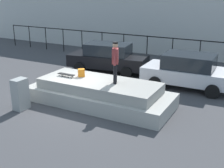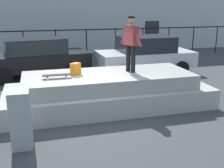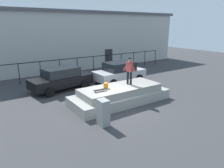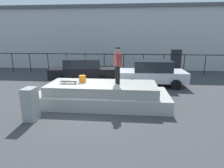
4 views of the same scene
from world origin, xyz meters
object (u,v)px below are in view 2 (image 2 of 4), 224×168
Objects in this scene: skateboard at (57,75)px; backpack at (76,69)px; utility_box at (21,119)px; skateboarder at (131,40)px; car_silver_sedan_mid at (145,54)px; car_black_sedan_near at (36,57)px.

backpack reaches higher than skateboard.
backpack is 2.71m from utility_box.
car_silver_sedan_mid is at bearing 62.02° from skateboarder.
skateboarder is 2.47m from skateboard.
skateboarder is at bearing -117.98° from car_silver_sedan_mid.
skateboard is at bearing -173.98° from skateboarder.
car_black_sedan_near is 4.91m from car_silver_sedan_mid.
utility_box reaches higher than skateboard.
skateboard is 4.77m from car_black_sedan_near.
skateboarder is 0.39× the size of car_silver_sedan_mid.
backpack is at bearing 28.86° from skateboard.
utility_box is (-0.44, -6.58, -0.21)m from car_black_sedan_near.
backpack is (-1.71, 0.08, -0.80)m from skateboarder.
utility_box is at bearing -131.73° from car_silver_sedan_mid.
car_silver_sedan_mid is at bearing -175.47° from backpack.
skateboarder is at bearing 6.02° from skateboard.
utility_box is at bearing -93.83° from car_black_sedan_near.
car_silver_sedan_mid reaches higher than utility_box.
car_silver_sedan_mid is 3.39× the size of utility_box.
car_black_sedan_near is at bearing -116.66° from backpack.
car_black_sedan_near is (-1.10, 4.42, -0.35)m from backpack.
car_silver_sedan_mid is (4.35, 4.11, -0.27)m from skateboard.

